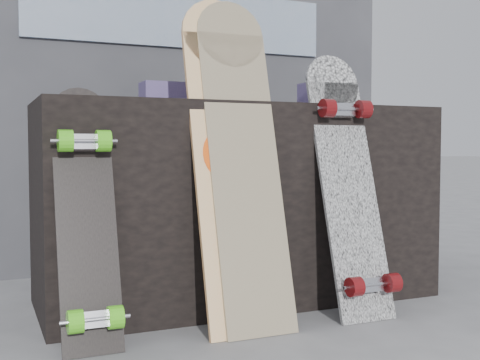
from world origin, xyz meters
name	(u,v)px	position (x,y,z in m)	size (l,w,h in m)	color
ground	(296,332)	(0.00, 0.00, 0.00)	(60.00, 60.00, 0.00)	slate
vendor_table	(238,203)	(0.00, 0.50, 0.40)	(1.60, 0.60, 0.80)	black
booth	(176,60)	(0.00, 1.35, 1.10)	(2.40, 0.22, 2.20)	#37383D
merch_box_purple	(163,95)	(-0.28, 0.65, 0.85)	(0.18, 0.12, 0.10)	navy
merch_box_small	(318,97)	(0.43, 0.58, 0.86)	(0.14, 0.14, 0.12)	navy
merch_box_flat	(241,101)	(0.05, 0.58, 0.83)	(0.22, 0.10, 0.06)	#D1B78C
longboard_geisha	(229,150)	(-0.18, 0.17, 0.62)	(0.27, 0.33, 1.18)	beige
longboard_celtic	(243,150)	(-0.13, 0.16, 0.62)	(0.26, 0.34, 1.17)	beige
longboard_cascadia	(349,178)	(0.30, 0.13, 0.51)	(0.23, 0.36, 1.00)	white
skateboard_dark	(87,213)	(-0.68, 0.14, 0.42)	(0.19, 0.31, 0.83)	black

